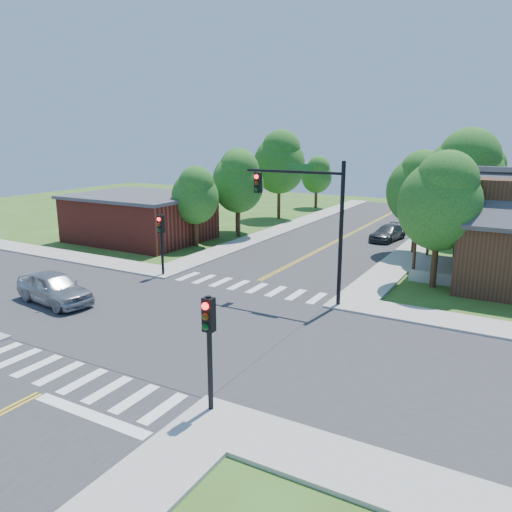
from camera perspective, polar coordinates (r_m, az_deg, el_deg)
The scene contains 25 objects.
ground at distance 23.38m, azimuth -8.74°, elevation -7.50°, with size 100.00×100.00×0.00m, color #3A551A.
road_ns at distance 23.37m, azimuth -8.74°, elevation -7.45°, with size 10.00×90.00×0.04m, color #2D2D30.
road_ew at distance 23.37m, azimuth -8.74°, elevation -7.44°, with size 90.00×10.00×0.04m, color #2D2D30.
intersection_patch at distance 23.38m, azimuth -8.74°, elevation -7.50°, with size 10.20×10.20×0.06m, color #2D2D30.
sidewalk_nw at distance 44.89m, azimuth -12.26°, elevation 2.74°, with size 40.00×40.00×0.14m.
crosswalk_north at distance 28.20m, azimuth -0.96°, elevation -3.50°, with size 8.85×2.00×0.01m.
crosswalk_south at distance 19.32m, azimuth -20.42°, elevation -12.84°, with size 8.85×2.00×0.01m.
centerline at distance 23.36m, azimuth -8.74°, elevation -7.40°, with size 0.30×90.00×0.01m.
stop_bar at distance 16.84m, azimuth -18.39°, elevation -16.98°, with size 4.60×0.45×0.09m, color white.
signal_mast_ne at distance 24.86m, azimuth 6.11°, elevation 5.45°, with size 5.30×0.42×7.20m.
signal_pole_se at distance 15.08m, azimuth -5.43°, elevation -8.72°, with size 0.34×0.42×3.80m.
signal_pole_nw at distance 30.23m, azimuth -10.80°, elevation 2.55°, with size 0.34×0.42×3.80m.
building_nw at distance 41.60m, azimuth -13.09°, elevation 4.38°, with size 10.40×8.40×3.73m.
tree_e_a at distance 28.86m, azimuth 20.43°, elevation 6.11°, with size 4.49×4.26×7.63m.
tree_e_b at distance 34.97m, azimuth 22.70°, elevation 8.44°, with size 5.21×4.95×8.86m.
tree_e_c at distance 42.85m, azimuth 23.29°, elevation 9.12°, with size 5.18×4.92×8.80m.
tree_e_d at distance 52.73m, azimuth 24.75°, elevation 8.53°, with size 4.26×4.05×7.24m.
tree_w_a at distance 37.92m, azimuth -6.95°, elevation 7.03°, with size 3.63×3.45×6.17m.
tree_w_b at distance 43.29m, azimuth -2.13°, elevation 8.96°, with size 4.30×4.09×7.32m.
tree_w_c at distance 50.62m, azimuth 2.73°, elevation 10.83°, with size 5.24×4.98×8.91m.
tree_w_d at distance 58.74m, azimuth 6.99°, elevation 9.30°, with size 3.54×3.37×6.02m.
tree_house at distance 36.86m, azimuth 18.16°, elevation 7.55°, with size 4.36×4.14×7.41m.
tree_bldg at distance 41.30m, azimuth -2.00°, elevation 8.63°, with size 4.24×4.03×7.21m.
car_silver at distance 27.29m, azimuth -22.05°, elevation -3.46°, with size 4.97×2.56×1.62m, color #A6A8AD.
car_dgrey at distance 41.68m, azimuth 14.84°, elevation 2.52°, with size 2.42×4.49×1.24m, color #34383A.
Camera 1 is at (13.65, -17.01, 8.41)m, focal length 35.00 mm.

